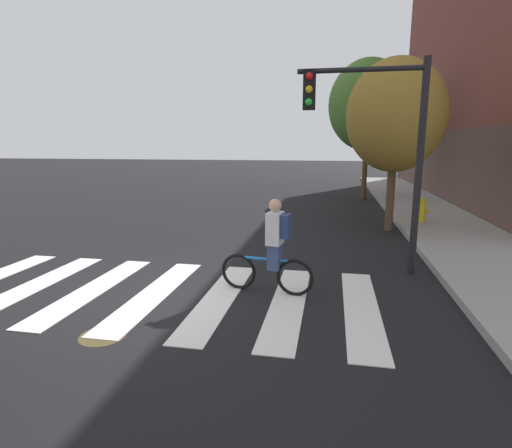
{
  "coord_description": "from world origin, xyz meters",
  "views": [
    {
      "loc": [
        3.39,
        -6.26,
        2.6
      ],
      "look_at": [
        1.72,
        2.52,
        0.81
      ],
      "focal_mm": 28.08,
      "sensor_mm": 36.0,
      "label": 1
    }
  ],
  "objects_px": {
    "street_tree_near": "(396,116)",
    "fire_hydrant": "(423,210)",
    "cyclist": "(273,247)",
    "traffic_light_near": "(377,131)",
    "street_tree_mid": "(368,105)",
    "manhole_cover": "(103,336)"
  },
  "relations": [
    {
      "from": "street_tree_near",
      "to": "street_tree_mid",
      "type": "distance_m",
      "value": 7.53
    },
    {
      "from": "street_tree_mid",
      "to": "cyclist",
      "type": "bearing_deg",
      "value": -100.61
    },
    {
      "from": "cyclist",
      "to": "street_tree_near",
      "type": "relative_size",
      "value": 0.34
    },
    {
      "from": "traffic_light_near",
      "to": "street_tree_near",
      "type": "xyz_separation_m",
      "value": [
        0.93,
        4.27,
        0.55
      ]
    },
    {
      "from": "fire_hydrant",
      "to": "street_tree_mid",
      "type": "bearing_deg",
      "value": 101.72
    },
    {
      "from": "traffic_light_near",
      "to": "fire_hydrant",
      "type": "distance_m",
      "value": 6.03
    },
    {
      "from": "street_tree_near",
      "to": "street_tree_mid",
      "type": "relative_size",
      "value": 0.78
    },
    {
      "from": "manhole_cover",
      "to": "fire_hydrant",
      "type": "relative_size",
      "value": 0.82
    },
    {
      "from": "traffic_light_near",
      "to": "street_tree_mid",
      "type": "relative_size",
      "value": 0.65
    },
    {
      "from": "manhole_cover",
      "to": "cyclist",
      "type": "relative_size",
      "value": 0.38
    },
    {
      "from": "cyclist",
      "to": "street_tree_near",
      "type": "xyz_separation_m",
      "value": [
        2.72,
        5.88,
        2.57
      ]
    },
    {
      "from": "fire_hydrant",
      "to": "street_tree_near",
      "type": "xyz_separation_m",
      "value": [
        -1.14,
        -0.89,
        2.88
      ]
    },
    {
      "from": "manhole_cover",
      "to": "street_tree_near",
      "type": "distance_m",
      "value": 9.87
    },
    {
      "from": "cyclist",
      "to": "fire_hydrant",
      "type": "bearing_deg",
      "value": 60.29
    },
    {
      "from": "manhole_cover",
      "to": "street_tree_near",
      "type": "height_order",
      "value": "street_tree_near"
    },
    {
      "from": "cyclist",
      "to": "traffic_light_near",
      "type": "distance_m",
      "value": 3.14
    },
    {
      "from": "manhole_cover",
      "to": "fire_hydrant",
      "type": "height_order",
      "value": "fire_hydrant"
    },
    {
      "from": "manhole_cover",
      "to": "fire_hydrant",
      "type": "xyz_separation_m",
      "value": [
        5.93,
        8.82,
        0.53
      ]
    },
    {
      "from": "fire_hydrant",
      "to": "street_tree_near",
      "type": "bearing_deg",
      "value": -142.22
    },
    {
      "from": "street_tree_near",
      "to": "fire_hydrant",
      "type": "bearing_deg",
      "value": 37.78
    },
    {
      "from": "cyclist",
      "to": "traffic_light_near",
      "type": "relative_size",
      "value": 0.4
    },
    {
      "from": "manhole_cover",
      "to": "traffic_light_near",
      "type": "height_order",
      "value": "traffic_light_near"
    }
  ]
}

